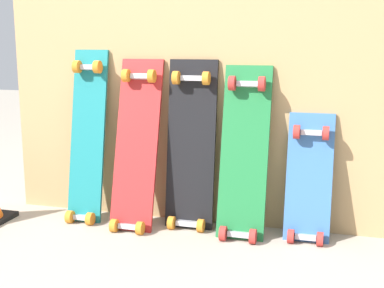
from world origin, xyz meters
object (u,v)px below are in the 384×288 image
object	(u,v)px
skateboard_teal	(87,143)
skateboard_black	(191,151)
skateboard_blue	(309,185)
skateboard_red	(136,151)
skateboard_green	(244,159)

from	to	relation	value
skateboard_teal	skateboard_black	world-z (taller)	skateboard_teal
skateboard_blue	skateboard_teal	bearing A→B (deg)	-179.27
skateboard_teal	skateboard_blue	world-z (taller)	skateboard_teal
skateboard_blue	skateboard_black	bearing A→B (deg)	178.23
skateboard_red	skateboard_blue	xyz separation A→B (m)	(0.81, 0.04, -0.12)
skateboard_green	skateboard_blue	bearing A→B (deg)	5.12
skateboard_blue	skateboard_red	bearing A→B (deg)	-176.94
skateboard_teal	skateboard_black	xyz separation A→B (m)	(0.53, 0.03, -0.02)
skateboard_red	skateboard_black	size ratio (longest dim) A/B	1.00
skateboard_black	skateboard_blue	xyz separation A→B (m)	(0.56, -0.02, -0.12)
skateboard_green	skateboard_blue	xyz separation A→B (m)	(0.29, 0.03, -0.11)
skateboard_teal	skateboard_blue	distance (m)	1.10
skateboard_teal	skateboard_green	world-z (taller)	skateboard_teal
skateboard_black	skateboard_green	world-z (taller)	skateboard_black
skateboard_teal	skateboard_green	bearing A→B (deg)	-0.90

